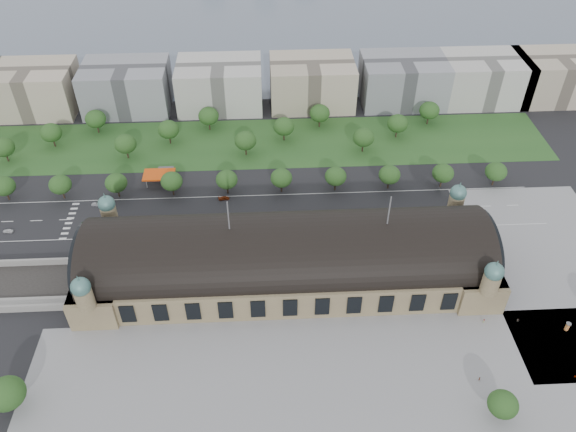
{
  "coord_description": "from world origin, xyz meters",
  "views": [
    {
      "loc": [
        -7.02,
        -145.53,
        154.42
      ],
      "look_at": [
        1.24,
        19.33,
        14.0
      ],
      "focal_mm": 35.0,
      "sensor_mm": 36.0,
      "label": 1
    }
  ],
  "objects_px": {
    "traffic_car_0": "(8,231)",
    "bus_west": "(295,224)",
    "parked_car_2": "(129,237)",
    "bus_east": "(362,224)",
    "advertising_column": "(567,326)",
    "parked_car_0": "(121,244)",
    "parked_car_1": "(108,245)",
    "parked_car_5": "(168,241)",
    "pedestrian_3": "(575,377)",
    "traffic_car_6": "(434,215)",
    "pedestrian_1": "(479,379)",
    "traffic_car_3": "(224,198)",
    "pedestrian_2": "(518,320)",
    "bus_mid": "(281,219)",
    "parked_car_4": "(138,244)",
    "pedestrian_0": "(484,321)",
    "parked_car_3": "(179,242)",
    "traffic_car_4": "(311,212)",
    "traffic_car_2": "(160,227)",
    "traffic_car_1": "(96,204)",
    "petrol_station": "(163,173)"
  },
  "relations": [
    {
      "from": "bus_east",
      "to": "parked_car_4",
      "type": "bearing_deg",
      "value": 93.06
    },
    {
      "from": "traffic_car_6",
      "to": "parked_car_5",
      "type": "height_order",
      "value": "parked_car_5"
    },
    {
      "from": "traffic_car_0",
      "to": "bus_west",
      "type": "height_order",
      "value": "bus_west"
    },
    {
      "from": "bus_east",
      "to": "parked_car_1",
      "type": "bearing_deg",
      "value": 92.62
    },
    {
      "from": "traffic_car_0",
      "to": "parked_car_2",
      "type": "height_order",
      "value": "parked_car_2"
    },
    {
      "from": "traffic_car_3",
      "to": "traffic_car_6",
      "type": "distance_m",
      "value": 90.89
    },
    {
      "from": "traffic_car_3",
      "to": "parked_car_1",
      "type": "relative_size",
      "value": 1.02
    },
    {
      "from": "bus_east",
      "to": "parked_car_5",
      "type": "bearing_deg",
      "value": 93.22
    },
    {
      "from": "traffic_car_4",
      "to": "parked_car_3",
      "type": "xyz_separation_m",
      "value": [
        -54.63,
        -16.38,
        0.11
      ]
    },
    {
      "from": "pedestrian_2",
      "to": "parked_car_3",
      "type": "bearing_deg",
      "value": 46.56
    },
    {
      "from": "traffic_car_0",
      "to": "bus_west",
      "type": "bearing_deg",
      "value": 94.95
    },
    {
      "from": "parked_car_4",
      "to": "bus_mid",
      "type": "xyz_separation_m",
      "value": [
        57.83,
        11.0,
        1.03
      ]
    },
    {
      "from": "traffic_car_0",
      "to": "pedestrian_2",
      "type": "distance_m",
      "value": 200.32
    },
    {
      "from": "bus_east",
      "to": "pedestrian_0",
      "type": "relative_size",
      "value": 7.27
    },
    {
      "from": "parked_car_3",
      "to": "parked_car_5",
      "type": "xyz_separation_m",
      "value": [
        -4.18,
        0.59,
        0.06
      ]
    },
    {
      "from": "traffic_car_1",
      "to": "parked_car_1",
      "type": "relative_size",
      "value": 0.83
    },
    {
      "from": "advertising_column",
      "to": "pedestrian_0",
      "type": "height_order",
      "value": "advertising_column"
    },
    {
      "from": "traffic_car_0",
      "to": "traffic_car_6",
      "type": "relative_size",
      "value": 0.79
    },
    {
      "from": "bus_east",
      "to": "advertising_column",
      "type": "relative_size",
      "value": 3.66
    },
    {
      "from": "traffic_car_1",
      "to": "advertising_column",
      "type": "distance_m",
      "value": 191.02
    },
    {
      "from": "parked_car_5",
      "to": "bus_mid",
      "type": "xyz_separation_m",
      "value": [
        45.8,
        10.41,
        0.85
      ]
    },
    {
      "from": "bus_mid",
      "to": "bus_east",
      "type": "height_order",
      "value": "bus_east"
    },
    {
      "from": "parked_car_1",
      "to": "pedestrian_1",
      "type": "bearing_deg",
      "value": 23.78
    },
    {
      "from": "pedestrian_3",
      "to": "advertising_column",
      "type": "bearing_deg",
      "value": -105.87
    },
    {
      "from": "traffic_car_6",
      "to": "pedestrian_3",
      "type": "relative_size",
      "value": 3.04
    },
    {
      "from": "traffic_car_6",
      "to": "pedestrian_1",
      "type": "relative_size",
      "value": 2.97
    },
    {
      "from": "parked_car_1",
      "to": "pedestrian_0",
      "type": "relative_size",
      "value": 2.85
    },
    {
      "from": "traffic_car_3",
      "to": "bus_mid",
      "type": "xyz_separation_m",
      "value": [
        24.53,
        -16.51,
        0.96
      ]
    },
    {
      "from": "traffic_car_2",
      "to": "pedestrian_2",
      "type": "height_order",
      "value": "pedestrian_2"
    },
    {
      "from": "bus_mid",
      "to": "pedestrian_1",
      "type": "relative_size",
      "value": 6.77
    },
    {
      "from": "traffic_car_2",
      "to": "bus_mid",
      "type": "xyz_separation_m",
      "value": [
        50.11,
        1.51,
        0.9
      ]
    },
    {
      "from": "bus_mid",
      "to": "advertising_column",
      "type": "bearing_deg",
      "value": -127.65
    },
    {
      "from": "traffic_car_4",
      "to": "parked_car_4",
      "type": "distance_m",
      "value": 72.71
    },
    {
      "from": "parked_car_2",
      "to": "bus_east",
      "type": "xyz_separation_m",
      "value": [
        95.45,
        2.24,
        0.86
      ]
    },
    {
      "from": "pedestrian_0",
      "to": "traffic_car_0",
      "type": "bearing_deg",
      "value": 173.86
    },
    {
      "from": "parked_car_2",
      "to": "bus_mid",
      "type": "xyz_separation_m",
      "value": [
        62.04,
        7.14,
        0.84
      ]
    },
    {
      "from": "parked_car_0",
      "to": "parked_car_1",
      "type": "distance_m",
      "value": 4.99
    },
    {
      "from": "parked_car_5",
      "to": "parked_car_2",
      "type": "bearing_deg",
      "value": -122.71
    },
    {
      "from": "parked_car_4",
      "to": "advertising_column",
      "type": "distance_m",
      "value": 161.26
    },
    {
      "from": "traffic_car_3",
      "to": "pedestrian_2",
      "type": "bearing_deg",
      "value": -132.72
    },
    {
      "from": "traffic_car_0",
      "to": "advertising_column",
      "type": "xyz_separation_m",
      "value": [
        207.7,
        -60.46,
        1.01
      ]
    },
    {
      "from": "traffic_car_2",
      "to": "pedestrian_1",
      "type": "xyz_separation_m",
      "value": [
        109.48,
        -77.95,
        0.12
      ]
    },
    {
      "from": "parked_car_1",
      "to": "bus_east",
      "type": "relative_size",
      "value": 0.39
    },
    {
      "from": "traffic_car_4",
      "to": "bus_mid",
      "type": "relative_size",
      "value": 0.32
    },
    {
      "from": "traffic_car_6",
      "to": "advertising_column",
      "type": "relative_size",
      "value": 1.59
    },
    {
      "from": "parked_car_0",
      "to": "bus_mid",
      "type": "bearing_deg",
      "value": 66.53
    },
    {
      "from": "advertising_column",
      "to": "pedestrian_3",
      "type": "relative_size",
      "value": 1.91
    },
    {
      "from": "parked_car_1",
      "to": "parked_car_3",
      "type": "distance_m",
      "value": 28.01
    },
    {
      "from": "traffic_car_0",
      "to": "traffic_car_2",
      "type": "xyz_separation_m",
      "value": [
        62.17,
        -0.79,
        0.06
      ]
    },
    {
      "from": "petrol_station",
      "to": "parked_car_2",
      "type": "distance_m",
      "value": 41.5
    }
  ]
}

